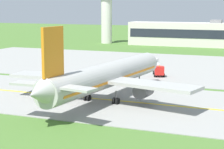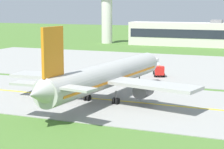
{
  "view_description": "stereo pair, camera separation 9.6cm",
  "coord_description": "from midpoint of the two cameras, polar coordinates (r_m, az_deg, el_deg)",
  "views": [
    {
      "loc": [
        33.97,
        -62.48,
        15.38
      ],
      "look_at": [
        7.2,
        1.92,
        4.0
      ],
      "focal_mm": 68.11,
      "sensor_mm": 36.0,
      "label": 1
    },
    {
      "loc": [
        34.06,
        -62.44,
        15.38
      ],
      "look_at": [
        7.2,
        1.92,
        4.0
      ],
      "focal_mm": 68.11,
      "sensor_mm": 36.0,
      "label": 2
    }
  ],
  "objects": [
    {
      "name": "terminal_building",
      "position": [
        164.43,
        10.49,
        5.32
      ],
      "size": [
        47.45,
        8.62,
        10.14
      ],
      "color": "beige",
      "rests_on": "ground"
    },
    {
      "name": "ground_plane",
      "position": [
        72.76,
        -5.87,
        -2.98
      ],
      "size": [
        500.0,
        500.0,
        0.0
      ],
      "primitive_type": "plane",
      "color": "#47702D"
    },
    {
      "name": "taxiway_centreline",
      "position": [
        72.74,
        -5.87,
        -2.9
      ],
      "size": [
        220.0,
        0.6,
        0.01
      ],
      "primitive_type": "cube",
      "color": "yellow",
      "rests_on": "taxiway_strip"
    },
    {
      "name": "taxiway_strip",
      "position": [
        72.75,
        -5.87,
        -2.95
      ],
      "size": [
        240.0,
        28.0,
        0.1
      ],
      "primitive_type": "cube",
      "color": "gray",
      "rests_on": "ground"
    },
    {
      "name": "airplane_lead",
      "position": [
        68.4,
        -0.87,
        -0.2
      ],
      "size": [
        32.41,
        39.66,
        12.7
      ],
      "color": "#ADADA8",
      "rests_on": "ground"
    },
    {
      "name": "apron_pad",
      "position": [
        108.28,
        9.53,
        1.0
      ],
      "size": [
        140.0,
        52.0,
        0.1
      ],
      "primitive_type": "cube",
      "color": "gray",
      "rests_on": "ground"
    },
    {
      "name": "service_truck_baggage",
      "position": [
        106.02,
        4.51,
        1.73
      ],
      "size": [
        6.21,
        2.93,
        2.6
      ],
      "color": "silver",
      "rests_on": "ground"
    },
    {
      "name": "service_truck_fuel",
      "position": [
        93.95,
        6.26,
        0.74
      ],
      "size": [
        3.97,
        6.34,
        2.65
      ],
      "color": "red",
      "rests_on": "ground"
    },
    {
      "name": "control_tower",
      "position": [
        174.33,
        -0.76,
        9.04
      ],
      "size": [
        7.6,
        7.6,
        24.12
      ],
      "color": "silver",
      "rests_on": "ground"
    }
  ]
}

